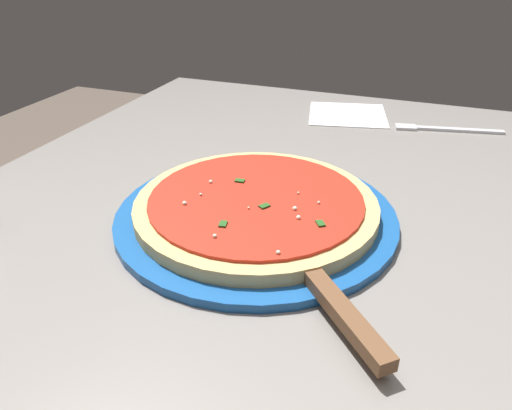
% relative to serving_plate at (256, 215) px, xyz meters
% --- Properties ---
extents(restaurant_table, '(1.06, 0.92, 0.73)m').
position_rel_serving_plate_xyz_m(restaurant_table, '(0.03, -0.04, -0.13)').
color(restaurant_table, black).
rests_on(restaurant_table, ground_plane).
extents(serving_plate, '(0.34, 0.34, 0.01)m').
position_rel_serving_plate_xyz_m(serving_plate, '(0.00, 0.00, 0.00)').
color(serving_plate, '#195199').
rests_on(serving_plate, restaurant_table).
extents(pizza, '(0.29, 0.29, 0.02)m').
position_rel_serving_plate_xyz_m(pizza, '(-0.00, -0.00, 0.01)').
color(pizza, '#DBB26B').
rests_on(pizza, serving_plate).
extents(pizza_server, '(0.19, 0.18, 0.01)m').
position_rel_serving_plate_xyz_m(pizza_server, '(-0.12, -0.11, 0.01)').
color(pizza_server, silver).
rests_on(pizza_server, serving_plate).
extents(napkin_folded_right, '(0.17, 0.17, 0.00)m').
position_rel_serving_plate_xyz_m(napkin_folded_right, '(0.43, -0.03, -0.00)').
color(napkin_folded_right, white).
rests_on(napkin_folded_right, restaurant_table).
extents(fork, '(0.05, 0.19, 0.00)m').
position_rel_serving_plate_xyz_m(fork, '(0.40, -0.20, -0.00)').
color(fork, silver).
rests_on(fork, restaurant_table).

